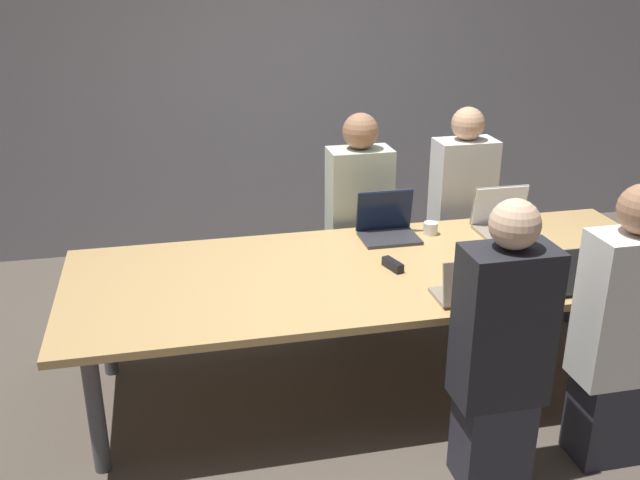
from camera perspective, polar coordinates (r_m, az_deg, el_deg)
ground_plane at (r=4.23m, az=4.45°, el=-11.23°), size 24.00×24.00×0.00m
curtain_wall at (r=5.90m, az=-1.89°, el=13.04°), size 12.00×0.06×2.80m
conference_table at (r=3.90m, az=4.74°, el=-2.96°), size 3.36×1.24×0.73m
laptop_near_right at (r=3.80m, az=19.80°, el=-2.87°), size 0.37×0.24×0.25m
person_near_right at (r=3.59m, az=22.98°, el=-6.85°), size 0.40×0.24×1.40m
laptop_far_right at (r=4.52m, az=14.38°, el=1.73°), size 0.35×0.26×0.27m
person_far_right at (r=4.95m, az=11.22°, el=2.26°), size 0.40×0.24×1.39m
laptop_near_midright at (r=3.56m, az=12.13°, el=-3.79°), size 0.35×0.22×0.23m
person_near_midright at (r=3.27m, az=14.27°, el=-8.79°), size 0.40×0.24×1.39m
bottle_near_midright at (r=3.76m, az=14.84°, el=-2.21°), size 0.06×0.06×0.22m
laptop_far_center at (r=4.29m, az=5.39°, el=1.28°), size 0.34×0.27×0.28m
person_far_center at (r=4.64m, az=3.11°, el=1.42°), size 0.40×0.24×1.40m
cup_far_center at (r=4.37m, az=8.83°, el=0.93°), size 0.09×0.09×0.08m
stapler at (r=3.86m, az=5.84°, el=-1.99°), size 0.09×0.16×0.05m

